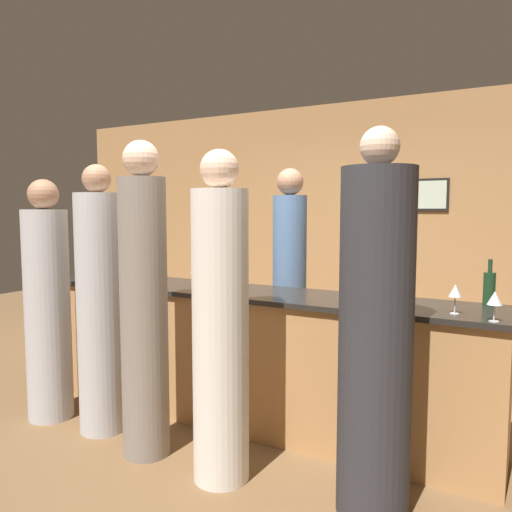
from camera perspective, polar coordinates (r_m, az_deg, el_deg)
The scene contains 18 objects.
ground_plane at distance 3.96m, azimuth -0.68°, elevation -18.35°, with size 14.00×14.00×0.00m, color brown.
back_wall at distance 5.82m, azimuth 11.05°, elevation 3.32°, with size 8.00×0.08×2.80m.
bar_counter at distance 3.79m, azimuth -0.69°, elevation -11.42°, with size 3.53×0.63×1.00m.
bartender at distance 4.31m, azimuth 3.84°, elevation -3.53°, with size 0.29×0.29×1.94m.
guest_0 at distance 4.10m, azimuth -22.72°, elevation -5.49°, with size 0.33×0.33×1.82m.
guest_1 at distance 3.28m, azimuth -12.67°, elevation -5.82°, with size 0.30×0.30×2.02m.
guest_2 at distance 2.67m, azimuth 13.50°, elevation -9.13°, with size 0.38×0.38×2.00m.
guest_3 at distance 2.92m, azimuth -4.08°, elevation -8.19°, with size 0.33×0.33×1.93m.
guest_4 at distance 3.73m, azimuth -17.38°, elevation -5.71°, with size 0.33×0.33×1.91m.
wine_bottle_0 at distance 3.41m, azimuth 25.11°, elevation -3.34°, with size 0.07×0.07×0.29m.
ice_bucket at distance 4.40m, azimuth -12.18°, elevation -1.27°, with size 0.19×0.19×0.20m.
wine_glass_0 at distance 4.06m, azimuth -12.26°, elevation -1.53°, with size 0.06×0.06×0.16m.
wine_glass_1 at distance 4.64m, azimuth -19.58°, elevation -0.86°, with size 0.07×0.07×0.16m.
wine_glass_2 at distance 4.64m, azimuth -18.44°, elevation -0.93°, with size 0.08×0.08×0.15m.
wine_glass_3 at distance 3.88m, azimuth -6.97°, elevation -1.52°, with size 0.08×0.08×0.18m.
wine_glass_4 at distance 2.94m, azimuth 25.62°, elevation -4.43°, with size 0.08×0.08×0.17m.
wine_glass_5 at distance 3.06m, azimuth 16.25°, elevation -3.67°, with size 0.07×0.07×0.17m.
wine_glass_6 at distance 3.06m, azimuth 21.81°, elevation -3.78°, with size 0.07×0.07×0.17m.
Camera 1 is at (1.81, -3.15, 1.59)m, focal length 35.00 mm.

